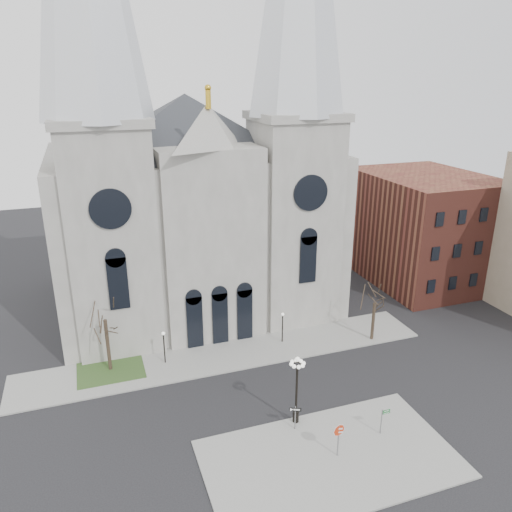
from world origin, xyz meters
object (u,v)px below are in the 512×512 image
object	(u,v)px
globe_lamp	(297,382)
street_name_sign	(382,419)
stop_sign	(339,434)
one_way_sign	(295,414)

from	to	relation	value
globe_lamp	street_name_sign	xyz separation A→B (m)	(5.62, -3.41, -2.38)
globe_lamp	stop_sign	bearing A→B (deg)	-73.17
stop_sign	street_name_sign	world-z (taller)	stop_sign
globe_lamp	street_name_sign	world-z (taller)	globe_lamp
stop_sign	globe_lamp	bearing A→B (deg)	119.94
stop_sign	globe_lamp	distance (m)	4.94
one_way_sign	street_name_sign	world-z (taller)	street_name_sign
street_name_sign	globe_lamp	bearing A→B (deg)	151.40
globe_lamp	street_name_sign	distance (m)	7.00
globe_lamp	one_way_sign	bearing A→B (deg)	-117.18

